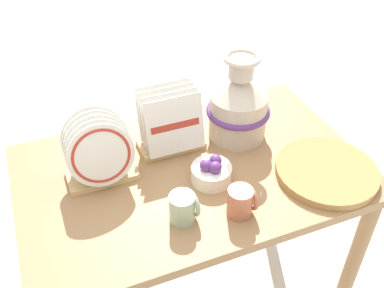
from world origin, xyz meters
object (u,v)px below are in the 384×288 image
at_px(mug_sage_glaze, 184,208).
at_px(dish_rack_square_plates, 170,127).
at_px(ceramic_vase, 239,105).
at_px(fruit_bowl, 212,172).
at_px(wicker_charger_stack, 327,171).
at_px(dish_rack_round_plates, 99,154).
at_px(mug_terracotta_glaze, 241,202).

bearing_deg(mug_sage_glaze, dish_rack_square_plates, 76.54).
distance_m(ceramic_vase, mug_sage_glaze, 0.47).
bearing_deg(fruit_bowl, mug_sage_glaze, -139.19).
relative_size(ceramic_vase, wicker_charger_stack, 0.96).
bearing_deg(mug_sage_glaze, wicker_charger_stack, 0.79).
xyz_separation_m(ceramic_vase, fruit_bowl, (-0.19, -0.19, -0.10)).
bearing_deg(dish_rack_round_plates, mug_sage_glaze, -55.57).
bearing_deg(wicker_charger_stack, ceramic_vase, 120.18).
relative_size(dish_rack_square_plates, wicker_charger_stack, 0.67).
bearing_deg(wicker_charger_stack, fruit_bowl, 162.18).
xyz_separation_m(dish_rack_round_plates, dish_rack_square_plates, (0.27, 0.07, -0.02)).
bearing_deg(mug_terracotta_glaze, wicker_charger_stack, 7.91).
height_order(mug_terracotta_glaze, fruit_bowl, mug_terracotta_glaze).
relative_size(dish_rack_round_plates, mug_terracotta_glaze, 2.44).
height_order(ceramic_vase, dish_rack_round_plates, ceramic_vase).
xyz_separation_m(mug_terracotta_glaze, fruit_bowl, (-0.02, 0.17, -0.01)).
height_order(dish_rack_round_plates, mug_sage_glaze, dish_rack_round_plates).
relative_size(wicker_charger_stack, mug_terracotta_glaze, 3.53).
bearing_deg(fruit_bowl, mug_terracotta_glaze, -81.98).
relative_size(dish_rack_round_plates, dish_rack_square_plates, 1.03).
height_order(dish_rack_square_plates, mug_sage_glaze, dish_rack_square_plates).
distance_m(dish_rack_round_plates, dish_rack_square_plates, 0.28).
height_order(dish_rack_square_plates, wicker_charger_stack, dish_rack_square_plates).
relative_size(dish_rack_round_plates, mug_sage_glaze, 2.44).
bearing_deg(ceramic_vase, wicker_charger_stack, -59.82).
bearing_deg(dish_rack_round_plates, fruit_bowl, -23.51).
bearing_deg(ceramic_vase, mug_sage_glaze, -136.24).
distance_m(dish_rack_square_plates, mug_sage_glaze, 0.35).
xyz_separation_m(dish_rack_square_plates, fruit_bowl, (0.06, -0.22, -0.05)).
distance_m(ceramic_vase, wicker_charger_stack, 0.38).
bearing_deg(mug_terracotta_glaze, dish_rack_round_plates, 138.75).
bearing_deg(wicker_charger_stack, mug_sage_glaze, -179.21).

